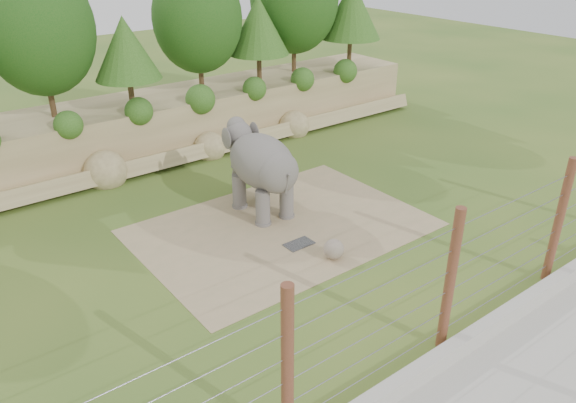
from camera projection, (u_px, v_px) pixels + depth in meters
ground at (326, 269)px, 17.75m from camera, size 90.00×90.00×0.00m
back_embankment at (155, 68)px, 25.32m from camera, size 30.00×5.52×8.77m
dirt_patch at (282, 228)px, 20.15m from camera, size 10.00×7.00×0.02m
drain_grate at (299, 244)px, 19.07m from camera, size 1.00×0.60×0.03m
elephant at (262, 173)px, 20.57m from camera, size 1.89×4.02×3.18m
stone_ball at (334, 249)px, 18.15m from camera, size 0.68×0.68×0.68m
retaining_wall at (457, 348)px, 14.09m from camera, size 26.00×0.35×0.50m
walkway at (528, 403)px, 12.77m from camera, size 26.00×4.00×0.01m
barrier_fence at (450, 281)px, 13.66m from camera, size 20.26×0.26×4.00m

